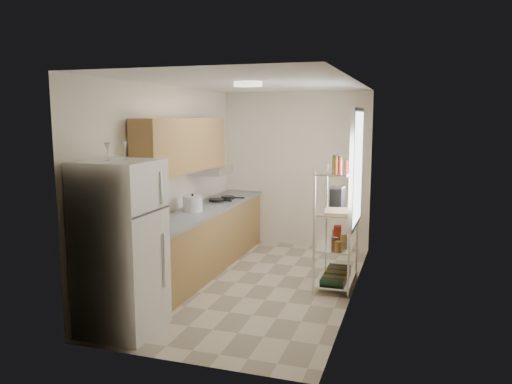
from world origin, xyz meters
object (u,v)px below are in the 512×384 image
(refrigerator, at_px, (121,247))
(rice_cooker, at_px, (193,204))
(frying_pan_large, at_px, (216,200))
(espresso_machine, at_px, (337,197))
(cutting_board, at_px, (339,211))

(refrigerator, distance_m, rice_cooker, 1.90)
(refrigerator, distance_m, frying_pan_large, 2.76)
(espresso_machine, bearing_deg, cutting_board, -73.73)
(frying_pan_large, distance_m, espresso_machine, 2.02)
(frying_pan_large, height_order, cutting_board, cutting_board)
(espresso_machine, bearing_deg, frying_pan_large, 169.68)
(rice_cooker, relative_size, cutting_board, 0.62)
(frying_pan_large, height_order, espresso_machine, espresso_machine)
(cutting_board, bearing_deg, frying_pan_large, 155.89)
(frying_pan_large, bearing_deg, refrigerator, -80.27)
(cutting_board, relative_size, espresso_machine, 1.55)
(refrigerator, height_order, cutting_board, refrigerator)
(rice_cooker, distance_m, espresso_machine, 1.96)
(rice_cooker, distance_m, frying_pan_large, 0.86)
(frying_pan_large, xyz_separation_m, espresso_machine, (1.94, -0.53, 0.23))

